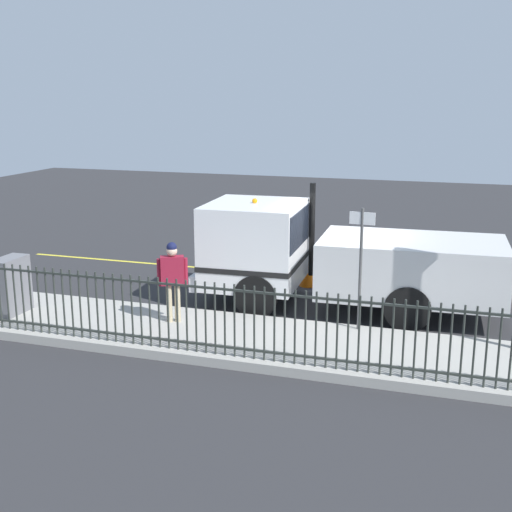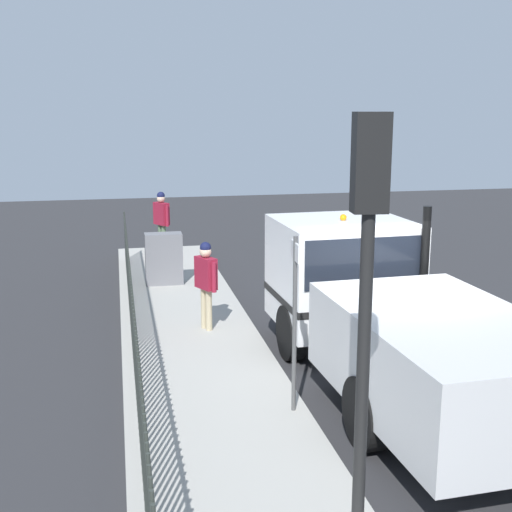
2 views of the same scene
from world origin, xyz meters
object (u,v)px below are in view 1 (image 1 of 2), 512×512
(work_truck, at_px, (323,253))
(traffic_cone, at_px, (308,273))
(worker_standing, at_px, (172,273))
(street_sign, at_px, (361,255))
(utility_cabinet, at_px, (11,286))

(work_truck, relative_size, traffic_cone, 10.64)
(worker_standing, height_order, traffic_cone, worker_standing)
(worker_standing, xyz_separation_m, street_sign, (-0.71, 3.71, 0.49))
(utility_cabinet, bearing_deg, work_truck, 115.29)
(worker_standing, distance_m, utility_cabinet, 3.60)
(work_truck, height_order, traffic_cone, work_truck)
(utility_cabinet, height_order, traffic_cone, utility_cabinet)
(worker_standing, bearing_deg, work_truck, 16.36)
(utility_cabinet, xyz_separation_m, street_sign, (-1.25, 7.24, 0.91))
(utility_cabinet, bearing_deg, worker_standing, 98.68)
(worker_standing, bearing_deg, street_sign, -14.84)
(worker_standing, xyz_separation_m, utility_cabinet, (0.54, -3.53, -0.42))
(utility_cabinet, bearing_deg, street_sign, 99.81)
(traffic_cone, distance_m, street_sign, 4.01)
(traffic_cone, height_order, street_sign, street_sign)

